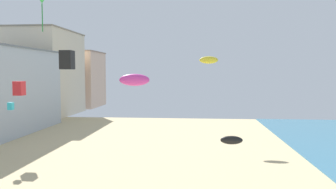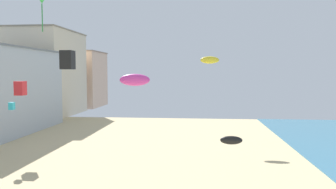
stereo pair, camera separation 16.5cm
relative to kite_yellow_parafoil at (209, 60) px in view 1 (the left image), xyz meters
name	(u,v)px [view 1 (the left image)]	position (x,y,z in m)	size (l,w,h in m)	color
boardwalk_hotel_far	(42,73)	(-36.64, 24.82, -1.85)	(14.01, 18.50, 19.03)	beige
boardwalk_hotel_distant	(73,79)	(-36.64, 43.36, -3.61)	(15.34, 14.13, 15.51)	beige
kite_yellow_parafoil	(209,60)	(0.00, 0.00, 0.00)	(2.59, 0.72, 1.01)	yellow
kite_cyan_box	(11,106)	(-21.04, -13.40, -5.25)	(0.50, 0.50, 0.78)	#2DB7CC
kite_magenta_parafoil	(134,80)	(-7.22, -16.79, -2.40)	(2.77, 0.77, 1.08)	#DB3D9E
kite_black_box	(67,60)	(-12.86, -18.15, -0.65)	(1.04, 1.04, 1.64)	black
kite_black_parafoil_2	(232,140)	(0.73, -23.72, -6.27)	(1.49, 0.41, 0.58)	black
kite_red_box_2	(19,88)	(-21.80, -10.33, -3.53)	(1.03, 1.03, 1.62)	red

